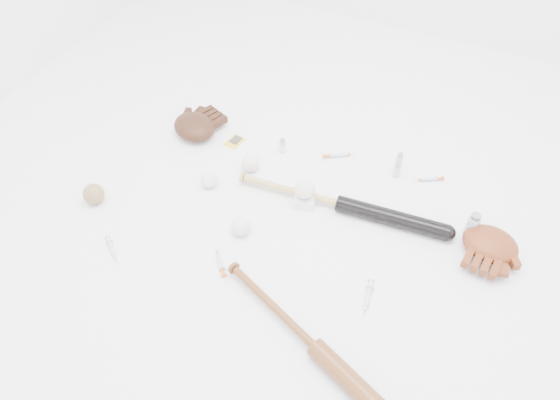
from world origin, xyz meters
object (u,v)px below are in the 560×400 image
at_px(glove_dark, 194,126).
at_px(pedestal, 305,200).
at_px(bat_dark, 340,204).
at_px(bat_wood, 316,348).

xyz_separation_m(glove_dark, pedestal, (0.59, -0.17, -0.02)).
xyz_separation_m(bat_dark, glove_dark, (-0.72, 0.14, 0.01)).
distance_m(bat_dark, bat_wood, 0.60).
distance_m(bat_dark, glove_dark, 0.73).
relative_size(bat_dark, bat_wood, 1.00).
xyz_separation_m(bat_dark, bat_wood, (0.15, -0.58, 0.00)).
height_order(bat_dark, glove_dark, glove_dark).
height_order(glove_dark, pedestal, glove_dark).
distance_m(bat_wood, glove_dark, 1.13).
height_order(bat_wood, pedestal, bat_wood).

